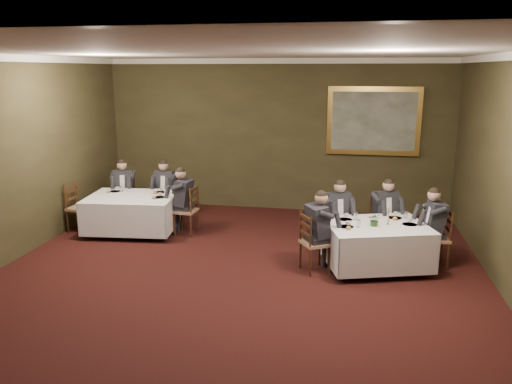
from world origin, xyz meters
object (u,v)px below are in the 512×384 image
(chair_sec_backright, at_px, (167,207))
(chair_sec_endleft, at_px, (80,217))
(chair_main_endright, at_px, (435,250))
(chair_sec_endright, at_px, (187,220))
(diner_sec_backright, at_px, (167,198))
(diner_sec_endright, at_px, (186,209))
(centerpiece, at_px, (375,219))
(candlestick, at_px, (388,215))
(chair_main_backright, at_px, (383,235))
(painting, at_px, (373,121))
(diner_main_backleft, at_px, (337,225))
(table_second, at_px, (132,211))
(diner_main_endleft, at_px, (315,241))
(diner_sec_backleft, at_px, (125,197))
(diner_main_backright, at_px, (384,223))
(chair_sec_backleft, at_px, (125,206))
(table_main, at_px, (376,243))
(chair_main_backleft, at_px, (336,237))
(diner_main_endright, at_px, (435,237))

(chair_sec_backright, distance_m, chair_sec_endleft, 1.83)
(chair_main_endright, distance_m, chair_sec_endright, 4.76)
(diner_sec_backright, height_order, diner_sec_endright, same)
(centerpiece, distance_m, candlestick, 0.27)
(chair_main_backright, distance_m, chair_main_endright, 1.04)
(chair_sec_endright, height_order, candlestick, candlestick)
(painting, bearing_deg, centerpiece, -90.75)
(diner_main_backleft, distance_m, chair_main_backright, 0.91)
(table_second, height_order, diner_main_endleft, diner_main_endleft)
(chair_sec_endright, bearing_deg, chair_sec_backright, 45.36)
(diner_sec_backleft, relative_size, diner_sec_endright, 1.00)
(chair_main_endright, xyz_separation_m, chair_sec_endright, (-4.68, 0.85, 0.00))
(diner_main_backright, relative_size, chair_sec_backleft, 1.35)
(chair_main_backright, height_order, diner_sec_backright, diner_sec_backright)
(table_main, distance_m, chair_main_endright, 1.05)
(diner_main_backright, bearing_deg, diner_sec_endright, -28.09)
(diner_sec_endright, bearing_deg, diner_sec_backright, 45.37)
(chair_sec_backleft, bearing_deg, chair_sec_endleft, 45.88)
(diner_main_backleft, relative_size, chair_main_backright, 1.35)
(chair_main_backright, xyz_separation_m, candlestick, (0.01, -0.88, 0.64))
(chair_sec_backright, bearing_deg, table_second, 73.02)
(diner_sec_backleft, relative_size, candlestick, 3.15)
(chair_sec_backleft, distance_m, diner_sec_endright, 1.84)
(chair_sec_backleft, relative_size, diner_sec_endright, 0.74)
(candlestick, bearing_deg, chair_sec_backleft, 161.54)
(diner_sec_backleft, xyz_separation_m, chair_sec_endright, (1.67, -0.73, -0.23))
(diner_main_backright, relative_size, diner_main_endleft, 1.00)
(diner_sec_backright, bearing_deg, chair_sec_endright, 136.37)
(chair_sec_endleft, bearing_deg, centerpiece, 86.22)
(chair_main_endright, height_order, chair_sec_backright, same)
(table_main, bearing_deg, chair_main_backleft, 134.69)
(chair_main_backleft, relative_size, diner_main_endleft, 0.74)
(diner_sec_backleft, relative_size, diner_sec_backright, 1.00)
(painting, bearing_deg, diner_main_endright, -71.97)
(diner_main_endleft, xyz_separation_m, diner_sec_endright, (-2.71, 1.46, 0.00))
(chair_sec_endright, bearing_deg, chair_main_endright, -95.81)
(chair_main_backright, xyz_separation_m, diner_sec_backright, (-4.59, 1.05, 0.23))
(diner_main_backleft, relative_size, chair_sec_backleft, 1.35)
(diner_main_backleft, height_order, chair_main_backright, diner_main_backleft)
(diner_main_endright, xyz_separation_m, chair_sec_endright, (-4.67, 0.85, -0.23))
(diner_main_endright, distance_m, diner_sec_endright, 4.76)
(chair_main_backleft, bearing_deg, candlestick, 121.17)
(diner_main_endright, height_order, diner_sec_backright, same)
(chair_main_backright, bearing_deg, chair_sec_backright, -37.70)
(table_second, relative_size, diner_sec_backleft, 1.40)
(diner_sec_endright, bearing_deg, chair_sec_backleft, 70.33)
(diner_main_backright, bearing_deg, diner_sec_backleft, -34.59)
(chair_sec_endleft, xyz_separation_m, centerpiece, (5.86, -1.03, 0.60))
(diner_main_backleft, relative_size, diner_main_endright, 1.00)
(chair_main_endright, height_order, centerpiece, same)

